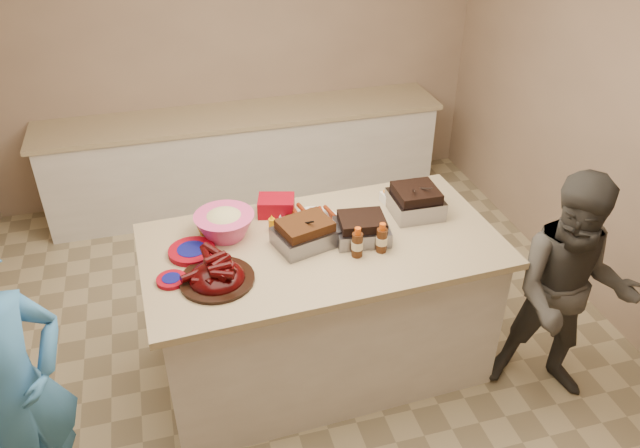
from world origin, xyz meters
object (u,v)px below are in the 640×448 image
object	(u,v)px
rib_platter	(217,281)
bbq_bottle_a	(381,251)
island	(322,364)
mustard_bottle	(272,231)
guest_gray	(544,385)
bbq_bottle_b	(357,256)
plastic_cup	(205,234)
roasting_pan	(414,213)
coleslaw_bowl	(226,235)

from	to	relation	value
rib_platter	bbq_bottle_a	size ratio (longest dim) A/B	2.19
island	mustard_bottle	size ratio (longest dim) A/B	18.59
rib_platter	island	bearing A→B (deg)	17.16
mustard_bottle	guest_gray	size ratio (longest dim) A/B	0.07
island	guest_gray	distance (m)	1.46
bbq_bottle_b	guest_gray	xyz separation A→B (m)	(1.19, -0.39, -0.99)
plastic_cup	guest_gray	distance (m)	2.38
bbq_bottle_a	guest_gray	distance (m)	1.49
bbq_bottle_b	guest_gray	world-z (taller)	bbq_bottle_b
mustard_bottle	plastic_cup	bearing A→B (deg)	169.30
rib_platter	mustard_bottle	bearing A→B (deg)	46.10
roasting_pan	plastic_cup	xyz separation A→B (m)	(-1.31, 0.11, 0.00)
bbq_bottle_a	bbq_bottle_b	size ratio (longest dim) A/B	0.99
island	bbq_bottle_a	bearing A→B (deg)	-31.75
rib_platter	plastic_cup	world-z (taller)	rib_platter
bbq_bottle_a	mustard_bottle	world-z (taller)	bbq_bottle_a
island	mustard_bottle	bearing A→B (deg)	139.28
bbq_bottle_b	mustard_bottle	xyz separation A→B (m)	(-0.41, 0.38, -0.00)
bbq_bottle_b	plastic_cup	bearing A→B (deg)	150.69
bbq_bottle_a	plastic_cup	distance (m)	1.06
guest_gray	coleslaw_bowl	bearing A→B (deg)	-174.19
mustard_bottle	guest_gray	world-z (taller)	mustard_bottle
rib_platter	guest_gray	distance (m)	2.25
guest_gray	island	bearing A→B (deg)	-174.16
rib_platter	guest_gray	bearing A→B (deg)	-10.50
bbq_bottle_b	plastic_cup	world-z (taller)	bbq_bottle_b
rib_platter	plastic_cup	distance (m)	0.48
plastic_cup	coleslaw_bowl	bearing A→B (deg)	-22.84
bbq_bottle_a	bbq_bottle_b	bearing A→B (deg)	-177.28
island	mustard_bottle	distance (m)	1.04
bbq_bottle_a	mustard_bottle	size ratio (longest dim) A/B	1.66
bbq_bottle_a	guest_gray	bearing A→B (deg)	-20.94
roasting_pan	bbq_bottle_a	distance (m)	0.48
island	mustard_bottle	xyz separation A→B (m)	(-0.26, 0.20, 0.99)
rib_platter	bbq_bottle_b	size ratio (longest dim) A/B	2.17
roasting_pan	plastic_cup	bearing A→B (deg)	176.42
roasting_pan	guest_gray	world-z (taller)	roasting_pan
plastic_cup	guest_gray	bearing A→B (deg)	-22.92
roasting_pan	plastic_cup	distance (m)	1.31
island	plastic_cup	world-z (taller)	plastic_cup
coleslaw_bowl	mustard_bottle	world-z (taller)	coleslaw_bowl
island	bbq_bottle_b	distance (m)	1.02
mustard_bottle	coleslaw_bowl	bearing A→B (deg)	174.76
bbq_bottle_b	plastic_cup	size ratio (longest dim) A/B	1.94
mustard_bottle	roasting_pan	bearing A→B (deg)	-2.21
mustard_bottle	guest_gray	xyz separation A→B (m)	(1.60, -0.77, -0.99)
rib_platter	bbq_bottle_a	xyz separation A→B (m)	(0.95, 0.03, 0.00)
coleslaw_bowl	rib_platter	bearing A→B (deg)	-104.06
island	roasting_pan	bearing A→B (deg)	11.79
mustard_bottle	plastic_cup	xyz separation A→B (m)	(-0.40, 0.07, 0.00)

